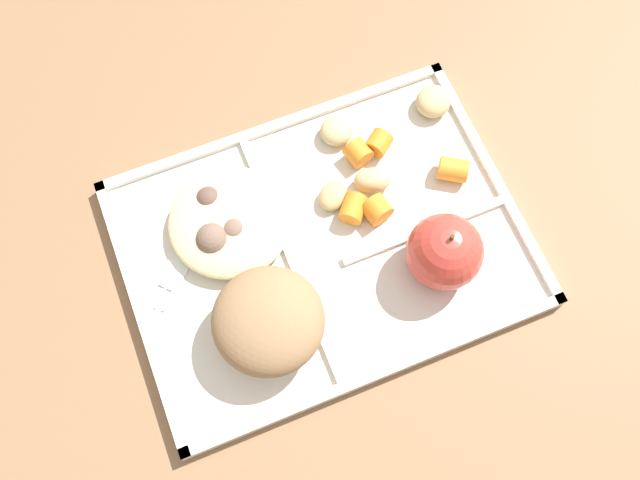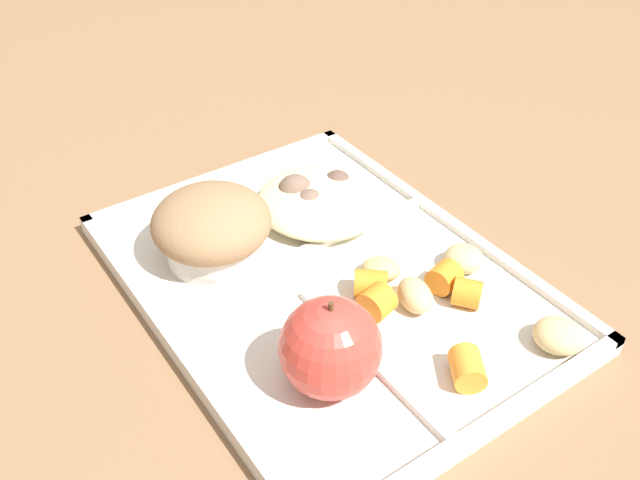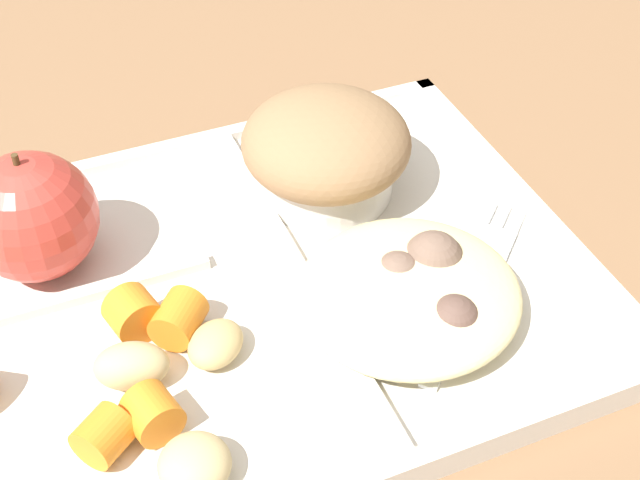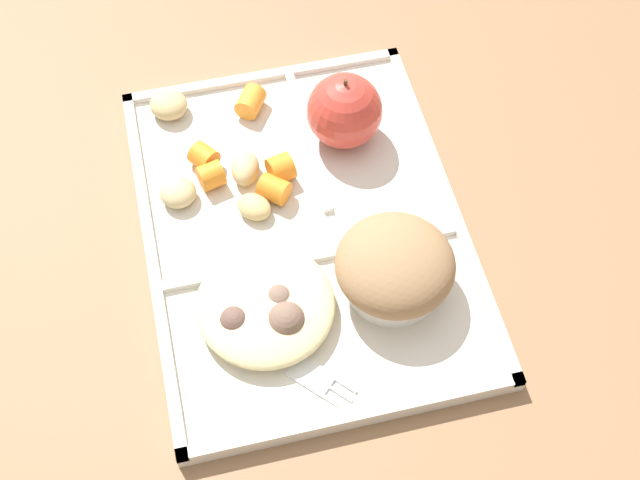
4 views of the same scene
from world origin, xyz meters
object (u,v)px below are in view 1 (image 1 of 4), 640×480
Objects in this scene: bran_muffin at (269,322)px; plastic_fork at (188,249)px; green_apple at (444,252)px; lunch_tray at (324,244)px.

plastic_fork is at bearing -65.50° from bran_muffin.
green_apple is 0.17m from bran_muffin.
bran_muffin is (0.08, 0.06, 0.04)m from lunch_tray.
bran_muffin reaches higher than lunch_tray.
green_apple reaches higher than plastic_fork.
green_apple is 0.24m from plastic_fork.
green_apple reaches higher than lunch_tray.
lunch_tray is 0.12m from green_apple.
lunch_tray is 3.16× the size of plastic_fork.
bran_muffin reaches higher than plastic_fork.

